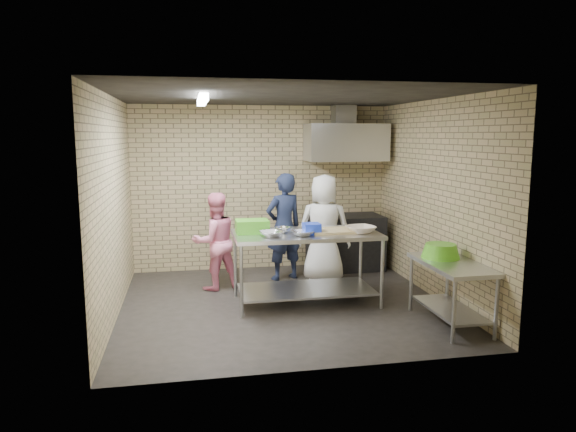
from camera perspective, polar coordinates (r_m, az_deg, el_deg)
The scene contains 25 objects.
floor at distance 7.06m, azimuth -0.50°, elevation -9.53°, with size 4.20×4.20×0.00m, color black.
ceiling at distance 6.72m, azimuth -0.53°, elevation 12.89°, with size 4.20×4.20×0.00m, color black.
back_wall at distance 8.72m, azimuth -2.88°, elevation 3.06°, with size 4.20×0.06×2.70m, color tan.
front_wall at distance 4.83m, azimuth 3.76°, elevation -1.61°, with size 4.20×0.06×2.70m, color tan.
left_wall at distance 6.71m, azimuth -18.45°, elevation 0.89°, with size 0.06×4.00×2.70m, color tan.
right_wall at distance 7.43m, azimuth 15.65°, elevation 1.74°, with size 0.06×4.00×2.70m, color tan.
prep_table at distance 7.00m, azimuth 1.97°, elevation -5.64°, with size 1.90×0.95×0.95m, color #BBBDC2.
side_counter at distance 6.53m, azimuth 17.23°, elevation -8.03°, with size 0.60×1.20×0.75m, color silver.
stove at distance 8.81m, azimuth 6.23°, elevation -2.85°, with size 1.20×0.70×0.90m, color black.
range_hood at distance 8.68m, azimuth 6.31°, elevation 7.95°, with size 1.30×0.60×0.60m, color silver.
hood_duct at distance 8.83m, azimuth 6.07°, elevation 10.89°, with size 0.35×0.30×0.30m, color #A5A8AD.
wall_shelf at distance 8.95m, azimuth 7.78°, elevation 6.80°, with size 0.80×0.20×0.04m, color #3F2B19.
fluorescent_fixture at distance 6.61m, azimuth -9.29°, elevation 12.32°, with size 0.10×1.25×0.08m, color white.
green_crate at distance 6.88m, azimuth -3.92°, elevation -1.13°, with size 0.42×0.32×0.17m, color #409E1D.
blue_tub at distance 6.80m, azimuth 2.59°, elevation -1.37°, with size 0.21×0.21×0.14m, color blue.
cutting_board at distance 6.96m, azimuth 4.84°, elevation -1.60°, with size 0.58×0.44×0.03m, color tan.
mixing_bowl_a at distance 6.60m, azimuth -1.86°, elevation -1.96°, with size 0.30×0.30×0.07m, color silver.
mixing_bowl_b at distance 6.88m, azimuth -0.54°, elevation -1.52°, with size 0.23×0.23×0.07m, color silver.
mixing_bowl_c at distance 6.66m, azimuth 1.57°, elevation -1.89°, with size 0.27×0.27×0.07m, color silver.
ceramic_bowl at distance 6.94m, azimuth 7.92°, elevation -1.44°, with size 0.37×0.37×0.09m, color beige.
green_basin at distance 6.62m, azimuth 16.25°, elevation -3.64°, with size 0.46×0.46×0.17m, color #59C626, non-canonical shape.
bottle_red at distance 8.87m, azimuth 6.25°, elevation 7.52°, with size 0.07×0.07×0.18m, color #B22619.
man_navy at distance 8.06m, azimuth -0.45°, elevation -1.18°, with size 0.60×0.39×1.65m, color #151B34.
woman_pink at distance 7.64m, azimuth -7.93°, elevation -2.73°, with size 0.68×0.53×1.41m, color pink.
woman_white at distance 7.96m, azimuth 3.93°, elevation -1.36°, with size 0.80×0.52×1.64m, color white.
Camera 1 is at (-1.20, -6.59, 2.22)m, focal length 32.73 mm.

